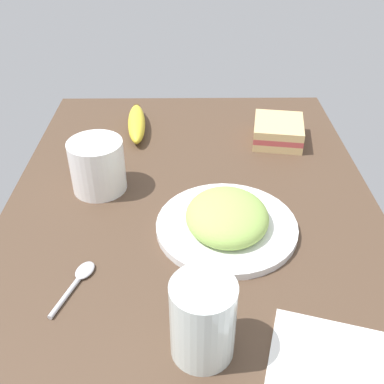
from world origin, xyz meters
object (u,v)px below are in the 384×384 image
coffee_mug_black (97,165)px  spoon (78,279)px  glass_of_milk (203,323)px  paper_napkin (342,382)px  sandwich_main (278,131)px  plate_of_food (227,220)px  banana (137,123)px

coffee_mug_black → spoon: coffee_mug_black is taller
glass_of_milk → paper_napkin: size_ratio=0.64×
paper_napkin → glass_of_milk: bearing=73.3°
sandwich_main → plate_of_food: bearing=156.1°
spoon → paper_napkin: 36.03cm
sandwich_main → paper_napkin: size_ratio=0.76×
sandwich_main → paper_napkin: 55.76cm
sandwich_main → banana: sandwich_main is taller
spoon → paper_napkin: size_ratio=0.64×
paper_napkin → banana: bearing=25.0°
glass_of_milk → paper_napkin: 16.80cm
glass_of_milk → spoon: size_ratio=1.01×
coffee_mug_black → glass_of_milk: bearing=-152.8°
glass_of_milk → spoon: glass_of_milk is taller
glass_of_milk → spoon: 20.72cm
glass_of_milk → banana: bearing=12.8°
banana → spoon: banana is taller
plate_of_food → coffee_mug_black: coffee_mug_black is taller
plate_of_food → coffee_mug_black: bearing=61.7°
plate_of_food → banana: 37.83cm
coffee_mug_black → paper_napkin: coffee_mug_black is taller
plate_of_food → sandwich_main: (28.98, -12.85, 0.32)cm
plate_of_food → glass_of_milk: bearing=168.4°
banana → sandwich_main: bearing=-98.9°
spoon → sandwich_main: bearing=-40.7°
plate_of_food → glass_of_milk: size_ratio=2.11×
plate_of_food → paper_napkin: plate_of_food is taller
plate_of_food → spoon: plate_of_food is taller
coffee_mug_black → paper_napkin: 50.87cm
coffee_mug_black → plate_of_food: bearing=-118.3°
glass_of_milk → plate_of_food: bearing=-11.6°
paper_napkin → spoon: bearing=64.1°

